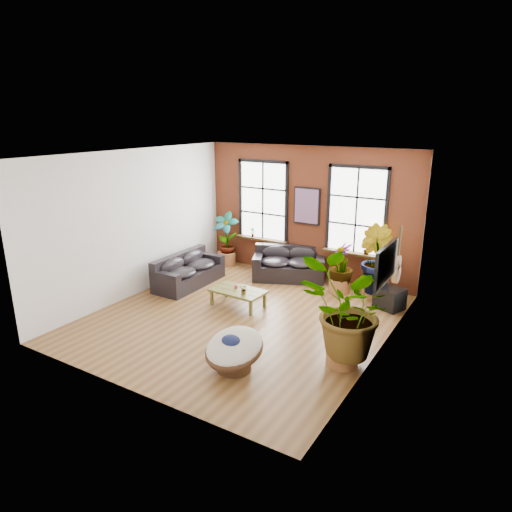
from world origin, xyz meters
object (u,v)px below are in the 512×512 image
Objects in this scene: coffee_table at (238,292)px; papasan_chair at (234,349)px; sofa_back at (289,264)px; sofa_left at (188,271)px.

papasan_chair is (1.47, -2.36, 0.04)m from coffee_table.
sofa_back is 1.75× the size of papasan_chair.
sofa_back reaches higher than coffee_table.
sofa_back is 1.64× the size of coffee_table.
sofa_back is 1.02× the size of sofa_left.
sofa_left is 1.97m from coffee_table.
papasan_chair is at bearing -130.85° from sofa_left.
papasan_chair is at bearing -55.48° from coffee_table.
sofa_back is 4.84m from papasan_chair.
sofa_left is at bearing 149.26° from papasan_chair.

